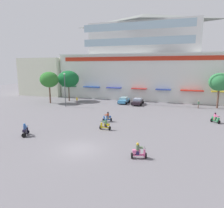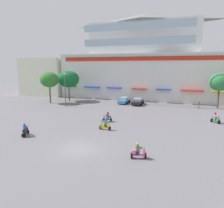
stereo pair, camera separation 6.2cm
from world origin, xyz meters
TOP-DOWN VIEW (x-y plane):
  - ground_plane at (0.00, 13.00)m, footprint 128.00×128.00m
  - colonial_building at (0.00, 35.75)m, footprint 41.94×15.80m
  - flank_building_left at (-27.65, 33.20)m, footprint 12.86×9.17m
  - plaza_tree_0 at (-15.68, 24.92)m, footprint 4.94×4.97m
  - plaza_tree_1 at (16.51, 26.81)m, footprint 3.97×3.54m
  - plaza_tree_2 at (-18.27, 21.08)m, footprint 4.25×3.62m
  - parked_car_0 at (-2.42, 25.94)m, footprint 2.33×4.11m
  - parked_car_1 at (0.80, 25.40)m, footprint 2.44×4.37m
  - scooter_rider_0 at (0.29, 6.75)m, footprint 1.50×0.63m
  - scooter_rider_1 at (-7.98, 1.51)m, footprint 1.07×1.53m
  - scooter_rider_2 at (6.06, -0.13)m, footprint 1.49×0.94m
  - scooter_rider_5 at (-0.79, 10.52)m, footprint 1.40×1.22m
  - scooter_rider_6 at (14.49, 15.00)m, footprint 1.30×1.35m
  - pedestrian_0 at (-11.81, 21.60)m, footprint 0.43×0.43m
  - pedestrian_1 at (12.93, 25.29)m, footprint 0.47×0.47m
  - streetlamp_near at (-12.87, 18.66)m, footprint 0.40×0.40m

SIDE VIEW (x-z plane):
  - ground_plane at x=0.00m, z-range 0.00..0.00m
  - scooter_rider_2 at x=6.06m, z-range -0.14..1.36m
  - scooter_rider_6 at x=14.49m, z-range -0.13..1.40m
  - scooter_rider_5 at x=-0.79m, z-range -0.12..1.40m
  - scooter_rider_1 at x=-7.98m, z-range -0.13..1.44m
  - scooter_rider_0 at x=0.29m, z-range -0.14..1.45m
  - parked_car_1 at x=0.80m, z-range 0.02..1.39m
  - parked_car_0 at x=-2.42m, z-range 0.01..1.42m
  - pedestrian_1 at x=12.93m, z-range 0.12..1.71m
  - pedestrian_0 at x=-11.81m, z-range 0.12..1.79m
  - streetlamp_near at x=-12.87m, z-range 0.57..7.40m
  - plaza_tree_1 at x=16.51m, z-range 1.69..8.61m
  - flank_building_left at x=-27.65m, z-range 0.00..10.35m
  - plaza_tree_0 at x=-15.68m, z-range 1.63..8.79m
  - plaza_tree_2 at x=-18.27m, z-range 1.75..8.74m
  - colonial_building at x=0.00m, z-range -1.40..19.59m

